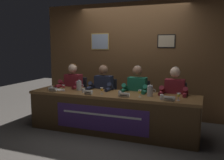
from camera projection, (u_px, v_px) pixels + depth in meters
The scene contains 26 objects.
ground_plane at pixel (112, 131), 4.68m from camera, with size 12.00×12.00×0.00m, color #4C4742.
wall_back_panelled at pixel (132, 60), 5.68m from camera, with size 4.40×0.14×2.60m.
conference_table at pixel (110, 107), 4.51m from camera, with size 3.20×0.77×0.74m.
chair_far_left at pixel (76, 98), 5.53m from camera, with size 0.44×0.44×0.91m.
panelist_far_left at pixel (72, 87), 5.31m from camera, with size 0.51×0.48×1.24m.
nameplate_far_left at pixel (53, 90), 4.72m from camera, with size 0.17×0.06×0.08m.
juice_glass_far_left at pixel (64, 87), 4.78m from camera, with size 0.06×0.06×0.12m.
water_cup_far_left at pixel (51, 88), 4.88m from camera, with size 0.06×0.06×0.08m.
chair_center_left at pixel (106, 101), 5.27m from camera, with size 0.44×0.44×0.91m.
panelist_center_left at pixel (102, 90), 5.05m from camera, with size 0.51×0.48×1.24m.
nameplate_center_left at pixel (88, 92), 4.44m from camera, with size 0.15×0.06×0.08m.
juice_glass_center_left at pixel (102, 89), 4.48m from camera, with size 0.06×0.06×0.12m.
water_cup_center_left at pixel (84, 91), 4.62m from camera, with size 0.06×0.06×0.08m.
chair_center_right at pixel (139, 104), 5.01m from camera, with size 0.44×0.44×0.91m.
panelist_center_right at pixel (136, 92), 4.79m from camera, with size 0.51×0.48×1.24m.
nameplate_center_right at pixel (124, 95), 4.21m from camera, with size 0.19×0.06×0.08m.
juice_glass_center_right at pixel (140, 92), 4.23m from camera, with size 0.06×0.06×0.12m.
water_cup_center_right at pixel (120, 94), 4.33m from camera, with size 0.06×0.06×0.08m.
chair_far_right at pixel (175, 107), 4.75m from camera, with size 0.44×0.44×0.91m.
panelist_far_right at pixel (174, 95), 4.53m from camera, with size 0.51×0.48×1.24m.
nameplate_far_right at pixel (169, 99), 3.92m from camera, with size 0.19×0.06×0.08m.
juice_glass_far_right at pixel (179, 95), 3.96m from camera, with size 0.06×0.06×0.12m.
water_cup_far_right at pixel (162, 97), 4.04m from camera, with size 0.06×0.06×0.08m.
water_pitcher_left_side at pixel (79, 86), 4.86m from camera, with size 0.15×0.10×0.21m.
water_pitcher_right_side at pixel (150, 91), 4.30m from camera, with size 0.15×0.10×0.21m.
document_stack_far_left at pixel (58, 90), 4.90m from camera, with size 0.23×0.18×0.01m.
Camera 1 is at (1.64, -4.19, 1.62)m, focal length 39.27 mm.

